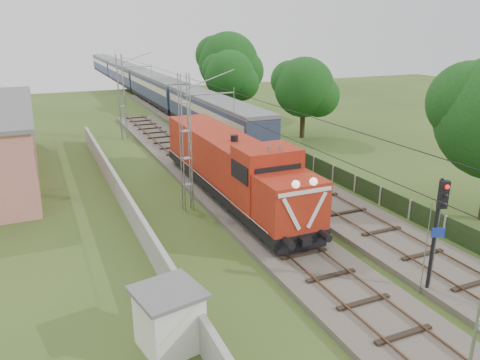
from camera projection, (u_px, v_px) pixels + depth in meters
name	position (u px, v px, depth m)	size (l,w,h in m)	color
ground	(352.00, 301.00, 18.67)	(140.00, 140.00, 0.00)	#33471A
track_main	(271.00, 230.00, 24.69)	(4.20, 70.00, 0.45)	#6B6054
track_side	(252.00, 159.00, 37.90)	(4.20, 80.00, 0.45)	#6B6054
catenary	(187.00, 144.00, 26.69)	(3.31, 70.00, 8.00)	gray
boundary_wall	(129.00, 207.00, 26.37)	(0.25, 40.00, 1.50)	#9E9E99
fence	(445.00, 226.00, 24.15)	(0.12, 32.00, 1.20)	black
locomotive	(231.00, 165.00, 28.77)	(3.07, 17.53, 4.45)	black
coach_rake	(139.00, 79.00, 73.48)	(2.93, 87.55, 3.39)	black
signal_post	(439.00, 217.00, 18.04)	(0.54, 0.43, 4.98)	black
relay_hut	(169.00, 318.00, 15.71)	(2.49, 2.49, 2.19)	silver
tree_b	(305.00, 88.00, 44.45)	(5.97, 5.68, 7.74)	#382B16
tree_c	(230.00, 76.00, 53.85)	(6.10, 5.81, 7.90)	#382B16
tree_d	(229.00, 63.00, 56.56)	(7.61, 7.24, 9.86)	#382B16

